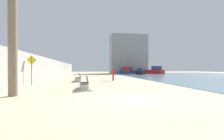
# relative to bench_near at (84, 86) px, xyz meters

# --- Properties ---
(ground_plane) EXTENTS (120.00, 120.00, 0.00)m
(ground_plane) POSITION_rel_bench_near_xyz_m (2.04, 13.89, -0.23)
(ground_plane) COLOR #C6B793
(seawall) EXTENTS (0.80, 64.00, 2.93)m
(seawall) POSITION_rel_bench_near_xyz_m (-5.46, 13.89, 1.23)
(seawall) COLOR #ADAAA3
(seawall) RESTS_ON ground
(bench_near) EXTENTS (1.19, 2.14, 0.98)m
(bench_near) POSITION_rel_bench_near_xyz_m (0.00, 0.00, 0.00)
(bench_near) COLOR #ADAAA3
(bench_near) RESTS_ON ground
(bench_far) EXTENTS (1.15, 2.12, 0.98)m
(bench_far) POSITION_rel_bench_near_xyz_m (-0.80, 7.28, 0.00)
(bench_far) COLOR #ADAAA3
(bench_far) RESTS_ON ground
(person_walking) EXTENTS (0.33, 0.46, 1.74)m
(person_walking) POSITION_rel_bench_near_xyz_m (3.43, 8.40, 0.79)
(person_walking) COLOR #B22D33
(person_walking) RESTS_ON ground
(boat_mid_bay) EXTENTS (5.14, 6.20, 2.26)m
(boat_mid_bay) POSITION_rel_bench_near_xyz_m (20.17, 34.64, 0.64)
(boat_mid_bay) COLOR red
(boat_mid_bay) RESTS_ON water_bay
(boat_far_left) EXTENTS (3.99, 4.98, 1.68)m
(boat_far_left) POSITION_rel_bench_near_xyz_m (14.16, 29.29, 0.46)
(boat_far_left) COLOR black
(boat_far_left) RESTS_ON water_bay
(boat_far_right) EXTENTS (5.51, 7.72, 6.36)m
(boat_far_right) POSITION_rel_bench_near_xyz_m (12.00, 38.12, 0.55)
(boat_far_right) COLOR navy
(boat_far_right) RESTS_ON water_bay
(pedestrian_sign) EXTENTS (0.85, 0.08, 2.66)m
(pedestrian_sign) POSITION_rel_bench_near_xyz_m (-4.57, 3.23, 1.42)
(pedestrian_sign) COLOR slate
(pedestrian_sign) RESTS_ON ground
(harbor_building) EXTENTS (12.00, 6.00, 12.78)m
(harbor_building) POSITION_rel_bench_near_xyz_m (13.86, 41.89, 6.16)
(harbor_building) COLOR gray
(harbor_building) RESTS_ON ground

